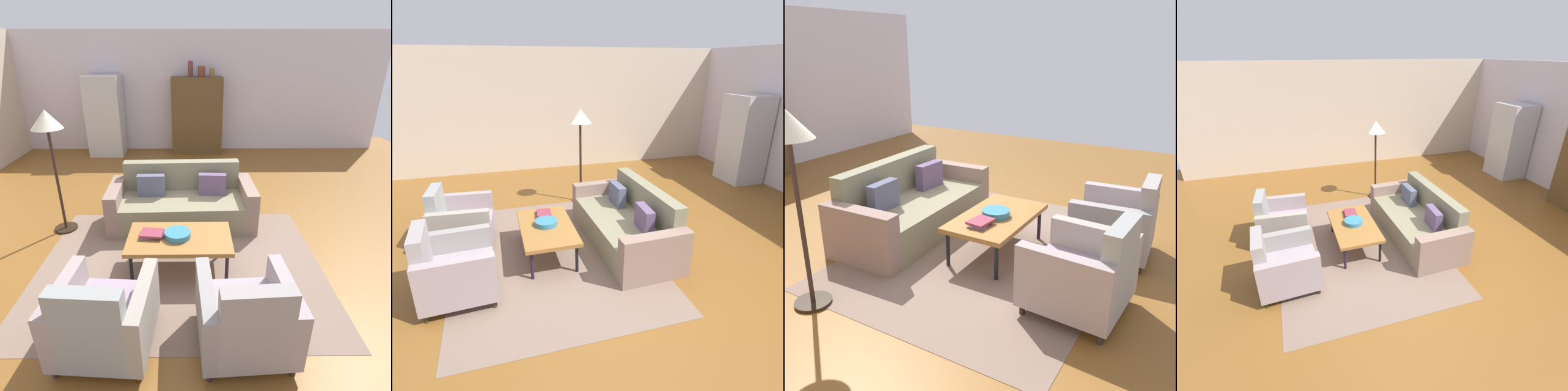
% 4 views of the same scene
% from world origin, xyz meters
% --- Properties ---
extents(ground_plane, '(10.70, 10.70, 0.00)m').
position_xyz_m(ground_plane, '(0.00, 0.00, 0.00)').
color(ground_plane, brown).
extents(wall_back, '(8.92, 0.12, 2.80)m').
position_xyz_m(wall_back, '(0.00, 4.29, 1.40)').
color(wall_back, silver).
rests_on(wall_back, ground).
extents(area_rug, '(3.40, 2.60, 0.01)m').
position_xyz_m(area_rug, '(-0.38, -0.75, 0.00)').
color(area_rug, '#7D6657').
rests_on(area_rug, ground).
extents(couch, '(2.13, 0.97, 0.86)m').
position_xyz_m(couch, '(-0.38, 0.39, 0.29)').
color(couch, '#7E775B').
rests_on(couch, ground).
extents(coffee_table, '(1.20, 0.70, 0.43)m').
position_xyz_m(coffee_table, '(-0.38, -0.80, 0.40)').
color(coffee_table, black).
rests_on(coffee_table, ground).
extents(armchair_left, '(0.85, 0.85, 0.88)m').
position_xyz_m(armchair_left, '(-0.98, -1.97, 0.34)').
color(armchair_left, black).
rests_on(armchair_left, ground).
extents(armchair_right, '(0.84, 0.84, 0.88)m').
position_xyz_m(armchair_right, '(0.23, -1.97, 0.34)').
color(armchair_right, '#381B15').
rests_on(armchair_right, ground).
extents(fruit_bowl, '(0.30, 0.30, 0.07)m').
position_xyz_m(fruit_bowl, '(-0.40, -0.80, 0.47)').
color(fruit_bowl, teal).
rests_on(fruit_bowl, coffee_table).
extents(book_stack, '(0.30, 0.22, 0.06)m').
position_xyz_m(book_stack, '(-0.69, -0.78, 0.46)').
color(book_stack, '#574561').
rests_on(book_stack, coffee_table).
extents(cabinet, '(1.20, 0.51, 1.80)m').
position_xyz_m(cabinet, '(-0.10, 3.95, 0.90)').
color(cabinet, brown).
rests_on(cabinet, ground).
extents(vase_tall, '(0.11, 0.11, 0.34)m').
position_xyz_m(vase_tall, '(-0.25, 3.94, 1.97)').
color(vase_tall, brown).
rests_on(vase_tall, cabinet).
extents(vase_round, '(0.16, 0.16, 0.23)m').
position_xyz_m(vase_round, '(-0.00, 3.94, 1.92)').
color(vase_round, brown).
rests_on(vase_round, cabinet).
extents(vase_small, '(0.11, 0.11, 0.19)m').
position_xyz_m(vase_small, '(0.25, 3.94, 1.90)').
color(vase_small, olive).
rests_on(vase_small, cabinet).
extents(refrigerator, '(0.80, 0.73, 1.85)m').
position_xyz_m(refrigerator, '(-2.29, 3.84, 0.93)').
color(refrigerator, '#B7BABF').
rests_on(refrigerator, ground).
extents(floor_lamp, '(0.40, 0.40, 1.72)m').
position_xyz_m(floor_lamp, '(-2.08, 0.13, 1.44)').
color(floor_lamp, black).
rests_on(floor_lamp, ground).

